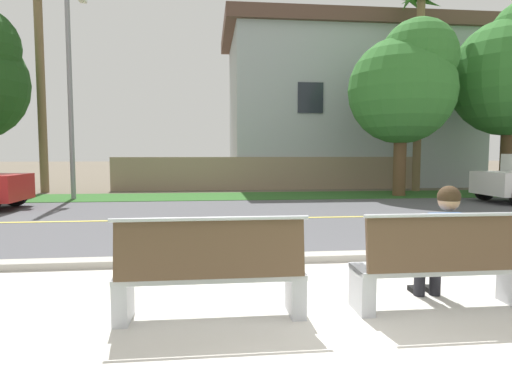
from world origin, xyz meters
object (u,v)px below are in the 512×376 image
(bench_left, at_px, (211,274))
(palm_tree_short, at_px, (38,8))
(bench_right, at_px, (444,267))
(palm_tree_tall, at_px, (421,22))
(streetlamp, at_px, (71,73))
(shade_tree_left, at_px, (406,83))
(seated_person_blue, at_px, (442,241))

(bench_left, distance_m, palm_tree_short, 16.75)
(bench_right, xyz_separation_m, palm_tree_tall, (6.16, 12.97, 6.33))
(palm_tree_short, bearing_deg, streetlamp, -52.66)
(bench_left, relative_size, palm_tree_short, 0.20)
(streetlamp, height_order, palm_tree_short, palm_tree_short)
(bench_left, relative_size, shade_tree_left, 0.28)
(streetlamp, xyz_separation_m, palm_tree_short, (-1.88, 2.46, 2.85))
(shade_tree_left, xyz_separation_m, palm_tree_tall, (1.41, 1.85, 2.70))
(palm_tree_tall, height_order, palm_tree_short, palm_tree_short)
(seated_person_blue, relative_size, streetlamp, 0.17)
(seated_person_blue, distance_m, palm_tree_short, 17.59)
(bench_right, height_order, streetlamp, streetlamp)
(bench_left, height_order, bench_right, same)
(shade_tree_left, bearing_deg, palm_tree_short, 168.22)
(bench_left, relative_size, palm_tree_tall, 0.21)
(bench_left, xyz_separation_m, bench_right, (2.30, 0.00, 0.00))
(palm_tree_short, bearing_deg, shade_tree_left, -11.78)
(streetlamp, distance_m, palm_tree_tall, 13.38)
(bench_left, xyz_separation_m, shade_tree_left, (7.04, 11.12, 3.63))
(seated_person_blue, height_order, streetlamp, streetlamp)
(bench_left, distance_m, streetlamp, 12.94)
(streetlamp, bearing_deg, palm_tree_tall, 6.53)
(bench_right, relative_size, seated_person_blue, 1.41)
(streetlamp, relative_size, palm_tree_tall, 0.89)
(shade_tree_left, bearing_deg, streetlamp, 178.25)
(palm_tree_short, bearing_deg, bench_right, -57.82)
(streetlamp, relative_size, shade_tree_left, 1.19)
(bench_left, xyz_separation_m, palm_tree_short, (-6.47, 13.94, 6.66))
(shade_tree_left, relative_size, palm_tree_short, 0.71)
(seated_person_blue, relative_size, shade_tree_left, 0.20)
(streetlamp, bearing_deg, shade_tree_left, -1.75)
(bench_right, bearing_deg, shade_tree_left, 66.89)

